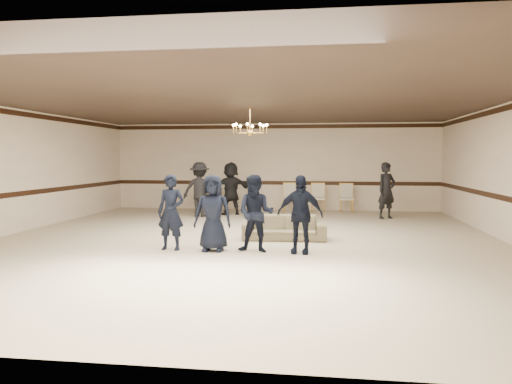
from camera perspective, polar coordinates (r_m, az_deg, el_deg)
room at (r=11.46m, az=-1.43°, el=2.29°), size 12.01×14.01×3.21m
chair_rail at (r=18.41m, az=2.08°, el=1.06°), size 12.00×0.02×0.14m
crown_molding at (r=18.42m, az=2.09°, el=7.54°), size 12.00×0.02×0.14m
chandelier at (r=12.48m, az=-0.70°, el=8.29°), size 0.94×0.94×0.89m
boy_a at (r=10.53m, az=-9.78°, el=-2.31°), size 0.61×0.43×1.59m
boy_b at (r=10.29m, az=-4.99°, el=-2.41°), size 0.79×0.52×1.59m
boy_c at (r=10.13m, az=-0.02°, el=-2.50°), size 0.83×0.68×1.59m
boy_d at (r=10.05m, az=5.08°, el=-2.57°), size 0.97×0.50×1.59m
settee at (r=11.75m, az=3.29°, el=-4.11°), size 2.00×0.86×0.57m
adult_left at (r=16.28m, az=-6.51°, el=0.29°), size 1.20×0.74×1.79m
adult_mid at (r=16.76m, az=-2.93°, el=0.41°), size 1.71×1.27×1.79m
adult_right at (r=16.19m, az=14.82°, el=0.16°), size 0.78×0.71×1.79m
banquet_chair_left at (r=17.68m, az=3.89°, el=-0.67°), size 0.52×0.52×1.01m
banquet_chair_mid at (r=17.64m, az=7.13°, el=-0.70°), size 0.53×0.53×1.01m
banquet_chair_right at (r=17.65m, az=10.38°, el=-0.73°), size 0.53×0.53×1.01m
console_table at (r=18.34m, az=-5.47°, el=-0.83°), size 0.99×0.49×0.81m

